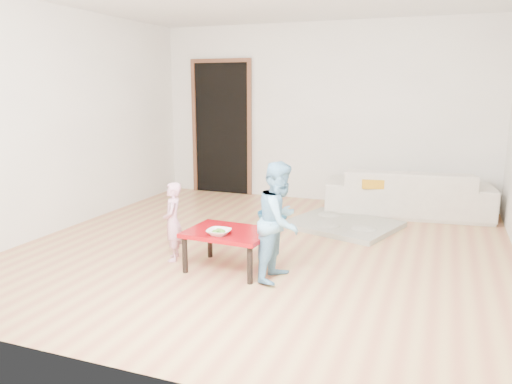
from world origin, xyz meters
The scene contains 13 objects.
floor centered at (0.00, 0.00, 0.00)m, with size 5.00×5.00×0.01m, color #BE7751.
back_wall centered at (0.00, 2.50, 1.30)m, with size 5.00×0.02×2.60m, color white.
left_wall centered at (-2.50, 0.00, 1.30)m, with size 0.02×5.00×2.60m, color white.
doorway centered at (-1.60, 2.48, 1.02)m, with size 1.02×0.08×2.11m, color brown, non-canonical shape.
sofa centered at (1.32, 2.05, 0.31)m, with size 2.12×0.83×0.62m, color beige.
cushion centered at (0.94, 1.77, 0.47)m, with size 0.44×0.39×0.12m, color orange.
red_table centered at (-0.08, -0.71, 0.19)m, with size 0.76×0.57×0.38m, color maroon, non-canonical shape.
bowl centered at (-0.10, -0.87, 0.41)m, with size 0.21×0.21×0.05m, color white.
broccoli centered at (-0.10, -0.87, 0.41)m, with size 0.12×0.12×0.06m, color #2D5919, non-canonical shape.
child_pink centered at (-0.70, -0.65, 0.39)m, with size 0.28×0.19×0.78m, color pink.
child_blue centered at (0.43, -0.75, 0.53)m, with size 0.51×0.40×1.06m, color #5695C7.
basin centered at (-0.24, 1.04, 0.06)m, with size 0.39×0.39×0.12m, color teal.
blanket centered at (0.64, 1.11, 0.03)m, with size 1.22×1.02×0.06m, color #AFAD9B, non-canonical shape.
Camera 1 is at (1.74, -4.77, 1.69)m, focal length 35.00 mm.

